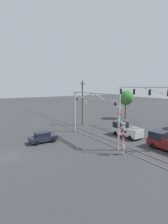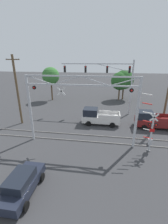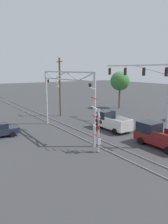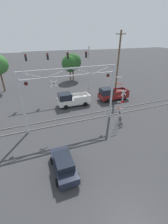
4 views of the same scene
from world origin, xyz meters
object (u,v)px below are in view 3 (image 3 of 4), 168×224
(traffic_signal_span, at_px, (149,81))
(pickup_truck_following, at_px, (158,136))
(utility_pole_left, at_px, (60,87))
(crossing_gantry, at_px, (66,94))
(background_tree_far_left_verge, at_px, (120,81))
(pickup_truck_lead, at_px, (111,121))
(crossing_signal_mast, at_px, (98,130))

(traffic_signal_span, bearing_deg, pickup_truck_following, -41.13)
(utility_pole_left, bearing_deg, traffic_signal_span, 25.71)
(crossing_gantry, bearing_deg, utility_pole_left, 156.50)
(utility_pole_left, height_order, background_tree_far_left_verge, utility_pole_left)
(utility_pole_left, xyz_separation_m, background_tree_far_left_verge, (-0.13, 12.79, 0.48))
(crossing_gantry, xyz_separation_m, background_tree_far_left_verge, (-9.25, 16.76, 0.52))
(pickup_truck_lead, bearing_deg, pickup_truck_following, -1.22)
(crossing_signal_mast, xyz_separation_m, background_tree_far_left_verge, (-16.00, 17.32, 3.14))
(pickup_truck_lead, height_order, pickup_truck_following, same)
(pickup_truck_following, distance_m, background_tree_far_left_verge, 21.74)
(crossing_signal_mast, height_order, pickup_truck_lead, crossing_signal_mast)
(crossing_gantry, height_order, traffic_signal_span, traffic_signal_span)
(crossing_gantry, height_order, utility_pole_left, utility_pole_left)
(traffic_signal_span, relative_size, pickup_truck_following, 2.16)
(utility_pole_left, relative_size, background_tree_far_left_verge, 1.30)
(crossing_gantry, bearing_deg, crossing_signal_mast, -4.78)
(crossing_gantry, height_order, background_tree_far_left_verge, crossing_gantry)
(traffic_signal_span, distance_m, background_tree_far_left_verge, 14.31)
(pickup_truck_following, distance_m, utility_pole_left, 18.26)
(pickup_truck_following, bearing_deg, background_tree_far_left_verge, 147.35)
(traffic_signal_span, bearing_deg, background_tree_far_left_verge, 151.59)
(crossing_signal_mast, distance_m, traffic_signal_span, 11.74)
(utility_pole_left, bearing_deg, crossing_gantry, -23.50)
(background_tree_far_left_verge, bearing_deg, utility_pole_left, -89.43)
(crossing_gantry, relative_size, pickup_truck_following, 2.17)
(utility_pole_left, bearing_deg, background_tree_far_left_verge, 90.57)
(traffic_signal_span, distance_m, utility_pole_left, 13.87)
(traffic_signal_span, xyz_separation_m, background_tree_far_left_verge, (-12.57, 6.80, -0.78))
(pickup_truck_following, relative_size, background_tree_far_left_verge, 0.73)
(crossing_signal_mast, relative_size, pickup_truck_lead, 1.14)
(pickup_truck_following, xyz_separation_m, background_tree_far_left_verge, (-17.97, 11.51, 4.16))
(crossing_signal_mast, relative_size, pickup_truck_following, 1.13)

